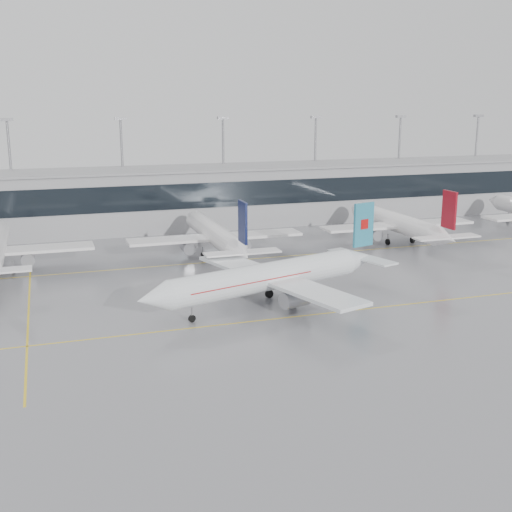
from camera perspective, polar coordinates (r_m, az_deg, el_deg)
name	(u,v)px	position (r m, az deg, el deg)	size (l,w,h in m)	color
ground	(287,318)	(78.68, 2.77, -5.49)	(320.00, 320.00, 0.00)	gray
taxi_line_main	(287,317)	(78.68, 2.77, -5.48)	(120.00, 0.25, 0.01)	yellow
taxi_line_north	(222,261)	(106.06, -3.07, -0.47)	(120.00, 0.25, 0.01)	yellow
taxi_line_cross	(29,305)	(88.17, -19.54, -4.16)	(0.25, 60.00, 0.01)	yellow
terminal	(181,198)	(135.50, -6.71, 5.10)	(180.00, 15.00, 12.00)	gray
terminal_glass	(188,196)	(127.97, -6.03, 5.31)	(180.00, 0.20, 5.00)	black
terminal_roof	(180,169)	(134.74, -6.78, 7.71)	(182.00, 16.00, 0.40)	gray
light_masts	(174,161)	(140.49, -7.30, 8.40)	(156.40, 1.00, 22.60)	gray
air_canada_jet	(274,276)	(82.64, 1.58, -1.79)	(36.85, 30.26, 11.91)	white
parked_jet_c	(216,235)	(108.72, -3.61, 1.87)	(29.64, 36.96, 11.72)	white
parked_jet_d	(398,223)	(122.21, 12.48, 2.88)	(29.64, 36.96, 11.72)	white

